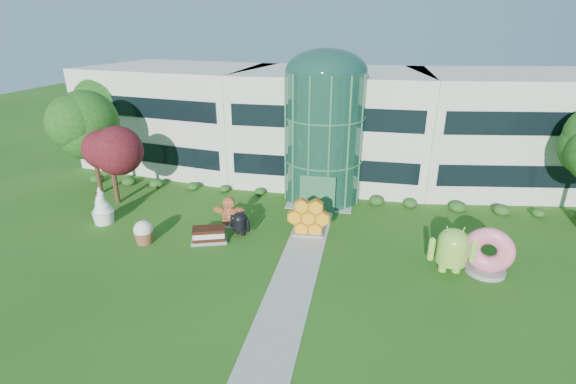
% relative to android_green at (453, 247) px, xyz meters
% --- Properties ---
extents(ground, '(140.00, 140.00, 0.00)m').
position_rel_android_green_xyz_m(ground, '(-8.43, -2.42, -1.53)').
color(ground, '#215114').
rests_on(ground, ground).
extents(building, '(46.00, 15.00, 9.30)m').
position_rel_android_green_xyz_m(building, '(-8.43, 15.58, 3.12)').
color(building, beige).
rests_on(building, ground).
extents(atrium, '(6.00, 6.00, 9.80)m').
position_rel_android_green_xyz_m(atrium, '(-8.43, 9.58, 3.37)').
color(atrium, '#194738').
rests_on(atrium, ground).
extents(walkway, '(2.40, 20.00, 0.04)m').
position_rel_android_green_xyz_m(walkway, '(-8.43, -0.42, -1.51)').
color(walkway, '#9E9E93').
rests_on(walkway, ground).
extents(tree_red, '(4.00, 4.00, 6.00)m').
position_rel_android_green_xyz_m(tree_red, '(-23.93, 5.08, 1.47)').
color(tree_red, '#3F0C14').
rests_on(tree_red, ground).
extents(trees_backdrop, '(52.00, 8.00, 8.40)m').
position_rel_android_green_xyz_m(trees_backdrop, '(-8.43, 10.58, 2.67)').
color(trees_backdrop, '#1D3E0F').
rests_on(trees_backdrop, ground).
extents(android_green, '(2.85, 2.03, 3.07)m').
position_rel_android_green_xyz_m(android_green, '(0.00, 0.00, 0.00)').
color(android_green, '#81BE3D').
rests_on(android_green, ground).
extents(android_black, '(1.92, 1.62, 1.85)m').
position_rel_android_green_xyz_m(android_black, '(-12.91, 1.91, -0.61)').
color(android_black, black).
rests_on(android_black, ground).
extents(donut, '(2.96, 2.03, 2.81)m').
position_rel_android_green_xyz_m(donut, '(1.96, 0.32, -0.13)').
color(donut, '#DD5472').
rests_on(donut, ground).
extents(gingerbread, '(2.46, 1.12, 2.21)m').
position_rel_android_green_xyz_m(gingerbread, '(-13.98, 2.87, -0.43)').
color(gingerbread, brown).
rests_on(gingerbread, ground).
extents(ice_cream_sandwich, '(2.47, 1.79, 0.99)m').
position_rel_android_green_xyz_m(ice_cream_sandwich, '(-14.55, 0.51, -1.04)').
color(ice_cream_sandwich, black).
rests_on(ice_cream_sandwich, ground).
extents(honeycomb, '(3.03, 1.22, 2.33)m').
position_rel_android_green_xyz_m(honeycomb, '(-8.47, 2.71, -0.37)').
color(honeycomb, '#FFA219').
rests_on(honeycomb, ground).
extents(froyo, '(1.92, 1.92, 2.69)m').
position_rel_android_green_xyz_m(froyo, '(-22.80, 1.65, -0.19)').
color(froyo, white).
rests_on(froyo, ground).
extents(cupcake, '(1.34, 1.34, 1.52)m').
position_rel_android_green_xyz_m(cupcake, '(-18.55, -0.42, -0.77)').
color(cupcake, white).
rests_on(cupcake, ground).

